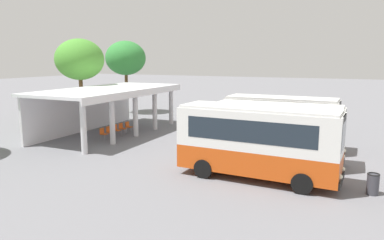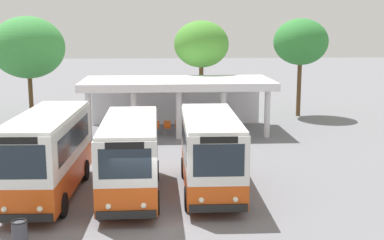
{
  "view_description": "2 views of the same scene",
  "coord_description": "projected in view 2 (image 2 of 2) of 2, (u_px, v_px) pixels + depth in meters",
  "views": [
    {
      "loc": [
        -20.11,
        -1.09,
        5.55
      ],
      "look_at": [
        0.59,
        8.46,
        1.69
      ],
      "focal_mm": 33.98,
      "sensor_mm": 36.0,
      "label": 1
    },
    {
      "loc": [
        0.38,
        -17.07,
        6.86
      ],
      "look_at": [
        1.96,
        6.77,
        2.38
      ],
      "focal_mm": 47.63,
      "sensor_mm": 36.0,
      "label": 2
    }
  ],
  "objects": [
    {
      "name": "ground_plane",
      "position": [
        149.0,
        222.0,
        17.98
      ],
      "size": [
        180.0,
        180.0,
        0.0
      ],
      "primitive_type": "plane",
      "color": "slate"
    },
    {
      "name": "city_bus_nearest_orange",
      "position": [
        48.0,
        152.0,
        20.31
      ],
      "size": [
        2.48,
        7.48,
        3.4
      ],
      "color": "black",
      "rests_on": "ground"
    },
    {
      "name": "city_bus_second_in_row",
      "position": [
        130.0,
        154.0,
        20.37
      ],
      "size": [
        2.3,
        6.94,
        3.17
      ],
      "color": "black",
      "rests_on": "ground"
    },
    {
      "name": "city_bus_middle_cream",
      "position": [
        210.0,
        150.0,
        20.98
      ],
      "size": [
        2.39,
        6.94,
        3.21
      ],
      "color": "black",
      "rests_on": "ground"
    },
    {
      "name": "terminal_canopy",
      "position": [
        177.0,
        91.0,
        33.49
      ],
      "size": [
        12.19,
        5.6,
        3.4
      ],
      "color": "silver",
      "rests_on": "ground"
    },
    {
      "name": "waiting_chair_end_by_column",
      "position": [
        144.0,
        127.0,
        32.2
      ],
      "size": [
        0.44,
        0.44,
        0.86
      ],
      "color": "slate",
      "rests_on": "ground"
    },
    {
      "name": "waiting_chair_second_from_end",
      "position": [
        156.0,
        126.0,
        32.26
      ],
      "size": [
        0.44,
        0.44,
        0.86
      ],
      "color": "slate",
      "rests_on": "ground"
    },
    {
      "name": "waiting_chair_middle_seat",
      "position": [
        167.0,
        126.0,
        32.28
      ],
      "size": [
        0.44,
        0.44,
        0.86
      ],
      "color": "slate",
      "rests_on": "ground"
    },
    {
      "name": "waiting_chair_fourth_seat",
      "position": [
        179.0,
        126.0,
        32.35
      ],
      "size": [
        0.44,
        0.44,
        0.86
      ],
      "color": "slate",
      "rests_on": "ground"
    },
    {
      "name": "waiting_chair_fifth_seat",
      "position": [
        190.0,
        126.0,
        32.33
      ],
      "size": [
        0.44,
        0.44,
        0.86
      ],
      "color": "slate",
      "rests_on": "ground"
    },
    {
      "name": "roadside_tree_behind_canopy",
      "position": [
        201.0,
        44.0,
        36.83
      ],
      "size": [
        3.97,
        3.97,
        7.18
      ],
      "color": "brown",
      "rests_on": "ground"
    },
    {
      "name": "roadside_tree_east_of_canopy",
      "position": [
        301.0,
        42.0,
        37.98
      ],
      "size": [
        4.07,
        4.07,
        7.35
      ],
      "color": "brown",
      "rests_on": "ground"
    },
    {
      "name": "roadside_tree_west_of_canopy",
      "position": [
        28.0,
        48.0,
        37.34
      ],
      "size": [
        5.35,
        5.35,
        7.51
      ],
      "color": "brown",
      "rests_on": "ground"
    },
    {
      "name": "litter_bin_apron",
      "position": [
        20.0,
        234.0,
        15.8
      ],
      "size": [
        0.49,
        0.49,
        0.9
      ],
      "color": "#3F3F47",
      "rests_on": "ground"
    }
  ]
}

